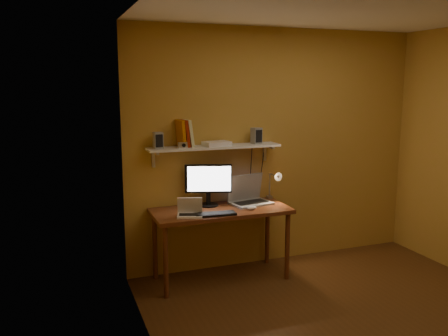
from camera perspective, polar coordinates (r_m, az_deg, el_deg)
name	(u,v)px	position (r m, az deg, el deg)	size (l,w,h in m)	color
room	(366,173)	(3.96, 16.66, -0.61)	(3.44, 3.24, 2.64)	#533015
desk	(221,217)	(4.85, -0.36, -5.93)	(1.40, 0.60, 0.75)	#622B17
wall_shelf	(215,147)	(4.89, -1.14, 2.51)	(1.40, 0.25, 0.21)	white
monitor	(208,183)	(4.90, -1.90, -1.77)	(0.47, 0.26, 0.44)	black
laptop	(248,196)	(5.05, 2.95, -3.36)	(0.46, 0.37, 0.30)	gray
netbook	(190,211)	(4.59, -4.13, -5.15)	(0.28, 0.24, 0.18)	white
keyboard	(215,214)	(4.61, -1.07, -5.56)	(0.40, 0.13, 0.02)	black
mouse	(252,208)	(4.81, 3.39, -4.81)	(0.10, 0.06, 0.03)	white
desk_lamp	(274,182)	(5.15, 6.08, -1.67)	(0.09, 0.23, 0.38)	silver
speaker_left	(158,140)	(4.72, -7.94, 3.32)	(0.09, 0.09, 0.16)	gray
speaker_right	(256,136)	(5.05, 3.92, 3.89)	(0.09, 0.09, 0.17)	gray
books	(184,133)	(4.80, -4.79, 4.17)	(0.16, 0.19, 0.27)	#BB6200
shelf_camera	(183,145)	(4.72, -4.95, 2.77)	(0.10, 0.05, 0.06)	silver
router	(217,144)	(4.88, -0.88, 2.95)	(0.27, 0.18, 0.04)	white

